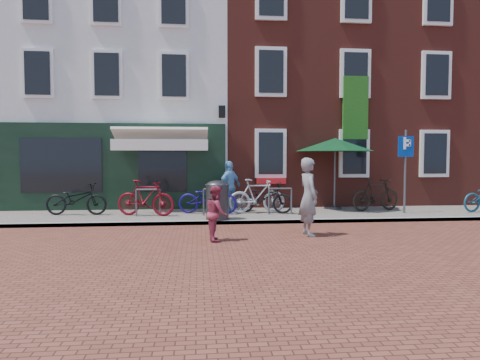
{
  "coord_description": "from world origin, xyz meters",
  "views": [
    {
      "loc": [
        -2.01,
        -11.53,
        1.84
      ],
      "look_at": [
        -0.79,
        0.75,
        1.19
      ],
      "focal_mm": 31.54,
      "sensor_mm": 36.0,
      "label": 1
    }
  ],
  "objects": [
    {
      "name": "ground",
      "position": [
        0.0,
        0.0,
        0.0
      ],
      "size": [
        80.0,
        80.0,
        0.0
      ],
      "primitive_type": "plane",
      "color": "brown"
    },
    {
      "name": "sidewalk",
      "position": [
        1.0,
        1.5,
        0.05
      ],
      "size": [
        24.0,
        3.0,
        0.1
      ],
      "primitive_type": "cube",
      "color": "slate",
      "rests_on": "ground"
    },
    {
      "name": "building_stucco",
      "position": [
        -5.0,
        7.0,
        4.5
      ],
      "size": [
        8.0,
        8.0,
        9.0
      ],
      "primitive_type": "cube",
      "color": "silver",
      "rests_on": "ground"
    },
    {
      "name": "building_brick_mid",
      "position": [
        2.0,
        7.0,
        5.0
      ],
      "size": [
        6.0,
        8.0,
        10.0
      ],
      "primitive_type": "cube",
      "color": "maroon",
      "rests_on": "ground"
    },
    {
      "name": "building_brick_right",
      "position": [
        8.0,
        7.0,
        5.0
      ],
      "size": [
        6.0,
        8.0,
        10.0
      ],
      "primitive_type": "cube",
      "color": "maroon",
      "rests_on": "ground"
    },
    {
      "name": "litter_bin",
      "position": [
        -1.48,
        0.3,
        0.71
      ],
      "size": [
        0.64,
        0.64,
        1.18
      ],
      "color": "#323234",
      "rests_on": "sidewalk"
    },
    {
      "name": "parking_sign",
      "position": [
        4.48,
        1.14,
        1.81
      ],
      "size": [
        0.5,
        0.07,
        2.62
      ],
      "color": "#4C4C4F",
      "rests_on": "sidewalk"
    },
    {
      "name": "parasol",
      "position": [
        2.62,
        2.4,
        2.37
      ],
      "size": [
        2.73,
        2.73,
        2.51
      ],
      "color": "#4C4C4F",
      "rests_on": "sidewalk"
    },
    {
      "name": "woman",
      "position": [
        0.59,
        -1.81,
        0.92
      ],
      "size": [
        0.53,
        0.73,
        1.85
      ],
      "primitive_type": "imported",
      "rotation": [
        0.0,
        0.0,
        1.71
      ],
      "color": "slate",
      "rests_on": "ground"
    },
    {
      "name": "boy",
      "position": [
        -1.61,
        -2.22,
        0.62
      ],
      "size": [
        0.5,
        0.63,
        1.23
      ],
      "primitive_type": "imported",
      "rotation": [
        0.0,
        0.0,
        1.63
      ],
      "color": "#952E43",
      "rests_on": "ground"
    },
    {
      "name": "cafe_person",
      "position": [
        -1.0,
        2.06,
        0.92
      ],
      "size": [
        0.97,
        0.96,
        1.65
      ],
      "primitive_type": "imported",
      "rotation": [
        0.0,
        0.0,
        3.91
      ],
      "color": "#78B9E8",
      "rests_on": "sidewalk"
    },
    {
      "name": "bicycle_0",
      "position": [
        -5.71,
        1.7,
        0.59
      ],
      "size": [
        1.89,
        0.78,
        0.97
      ],
      "primitive_type": "imported",
      "rotation": [
        0.0,
        0.0,
        1.5
      ],
      "color": "black",
      "rests_on": "sidewalk"
    },
    {
      "name": "bicycle_1",
      "position": [
        -3.59,
        1.29,
        0.64
      ],
      "size": [
        1.87,
        0.97,
        1.08
      ],
      "primitive_type": "imported",
      "rotation": [
        0.0,
        0.0,
        1.3
      ],
      "color": "#5D0811",
      "rests_on": "sidewalk"
    },
    {
      "name": "bicycle_2",
      "position": [
        -1.72,
        1.6,
        0.59
      ],
      "size": [
        1.95,
        1.04,
        0.97
      ],
      "primitive_type": "imported",
      "rotation": [
        0.0,
        0.0,
        1.35
      ],
      "color": "#170A60",
      "rests_on": "sidewalk"
    },
    {
      "name": "bicycle_3",
      "position": [
        -0.17,
        1.57,
        0.64
      ],
      "size": [
        1.82,
        0.6,
        1.08
      ],
      "primitive_type": "imported",
      "rotation": [
        0.0,
        0.0,
        1.62
      ],
      "color": "#A9A9AC",
      "rests_on": "sidewalk"
    },
    {
      "name": "bicycle_4",
      "position": [
        0.04,
        1.6,
        0.59
      ],
      "size": [
        1.96,
        1.23,
        0.97
      ],
      "primitive_type": "imported",
      "rotation": [
        0.0,
        0.0,
        1.23
      ],
      "color": "black",
      "rests_on": "sidewalk"
    },
    {
      "name": "bicycle_5",
      "position": [
        3.82,
        1.78,
        0.64
      ],
      "size": [
        1.86,
        0.92,
        1.08
      ],
      "primitive_type": "imported",
      "rotation": [
        0.0,
        0.0,
        1.81
      ],
      "color": "black",
      "rests_on": "sidewalk"
    }
  ]
}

